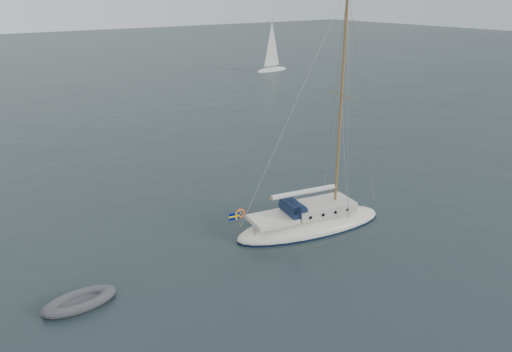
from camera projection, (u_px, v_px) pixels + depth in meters
ground at (245, 243)px, 26.17m from camera, size 300.00×300.00×0.00m
sailboat at (311, 212)px, 27.45m from camera, size 9.29×2.78×13.23m
dinghy at (80, 301)px, 20.92m from camera, size 3.14×1.42×0.45m
distant_yacht_b at (272, 47)px, 80.15m from camera, size 6.56×3.50×8.69m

